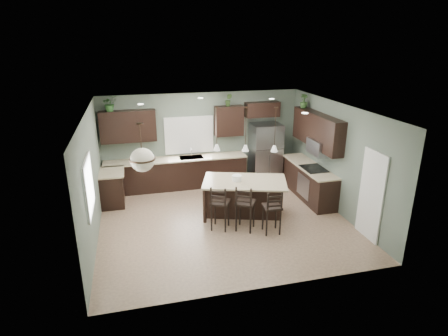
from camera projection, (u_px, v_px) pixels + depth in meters
ground at (224, 221)px, 9.35m from camera, size 6.00×6.00×0.00m
pantry_door at (371, 196)px, 8.27m from camera, size 0.04×0.82×2.04m
window_back at (189, 135)px, 11.24m from camera, size 1.35×0.02×1.00m
window_left at (88, 186)px, 7.42m from camera, size 0.02×1.10×1.00m
left_return_cabs at (112, 189)px, 10.14m from camera, size 0.60×0.90×0.90m
left_return_countertop at (111, 172)px, 9.98m from camera, size 0.66×0.96×0.04m
back_lower_cabs at (177, 174)px, 11.25m from camera, size 4.20×0.60×0.90m
back_countertop at (176, 159)px, 11.07m from camera, size 4.20×0.66×0.04m
sink_inset at (191, 157)px, 11.17m from camera, size 0.70×0.45×0.01m
faucet at (191, 153)px, 11.09m from camera, size 0.02×0.02×0.28m
back_upper_left at (128, 126)px, 10.57m from camera, size 1.55×0.34×0.90m
back_upper_right at (229, 121)px, 11.24m from camera, size 0.85×0.34×0.90m
fridge_header at (262, 109)px, 11.39m from camera, size 1.05×0.34×0.45m
right_lower_cabs at (309, 182)px, 10.62m from camera, size 0.60×2.35×0.90m
right_countertop at (309, 166)px, 10.46m from camera, size 0.66×2.35×0.04m
cooktop at (314, 169)px, 10.20m from camera, size 0.58×0.75×0.02m
wall_oven_front at (303, 186)px, 10.30m from camera, size 0.01×0.72×0.60m
right_upper_cabs at (317, 130)px, 10.15m from camera, size 0.34×2.35×0.90m
microwave at (319, 147)px, 10.02m from camera, size 0.40×0.75×0.40m
refrigerator at (265, 153)px, 11.59m from camera, size 0.90×0.74×1.85m
kitchen_island at (244, 198)px, 9.54m from camera, size 2.33×1.75×0.92m
serving_dish at (237, 178)px, 9.38m from camera, size 0.24×0.24×0.14m
bar_stool_left at (220, 207)px, 8.79m from camera, size 0.56×0.56×1.12m
bar_stool_center at (245, 207)px, 8.75m from camera, size 0.58×0.58×1.14m
bar_stool_right at (272, 211)px, 8.62m from camera, size 0.43×0.43×1.08m
pendant_left at (217, 129)px, 8.99m from camera, size 0.17×0.17×1.10m
pendant_center at (246, 129)px, 8.95m from camera, size 0.17×0.17×1.10m
pendant_right at (275, 130)px, 8.91m from camera, size 0.17×0.17×1.10m
chandelier at (141, 148)px, 7.28m from camera, size 0.52×0.52×0.99m
plant_back_left at (110, 103)px, 10.22m from camera, size 0.49×0.46×0.44m
plant_back_right at (228, 100)px, 11.00m from camera, size 0.25×0.23×0.37m
plant_right_wall at (304, 101)px, 10.72m from camera, size 0.26×0.26×0.40m
room_shell at (224, 156)px, 8.78m from camera, size 6.00×6.00×6.00m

